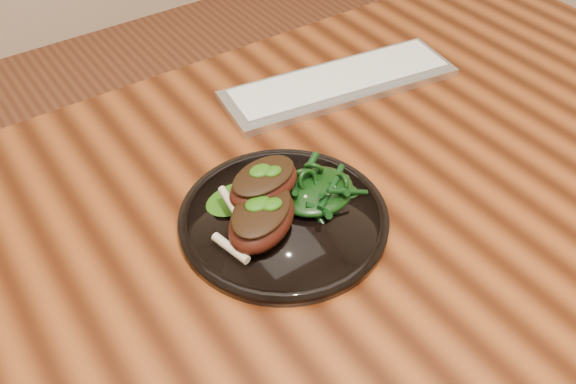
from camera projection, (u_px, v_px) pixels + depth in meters
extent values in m
cube|color=#351406|center=(287.00, 224.00, 0.86)|extent=(1.60, 0.80, 0.04)
cylinder|color=#3D210D|center=(452.00, 131.00, 1.62)|extent=(0.06, 0.06, 0.71)
cylinder|color=black|center=(284.00, 219.00, 0.82)|extent=(0.27, 0.27, 0.02)
torus|color=black|center=(284.00, 218.00, 0.82)|extent=(0.27, 0.27, 0.01)
cylinder|color=black|center=(284.00, 217.00, 0.82)|extent=(0.18, 0.18, 0.00)
ellipsoid|color=#3C130B|center=(262.00, 219.00, 0.78)|extent=(0.14, 0.12, 0.04)
ellipsoid|color=black|center=(261.00, 209.00, 0.77)|extent=(0.12, 0.11, 0.01)
cylinder|color=beige|center=(231.00, 248.00, 0.76)|extent=(0.02, 0.06, 0.01)
ellipsoid|color=#154607|center=(261.00, 205.00, 0.77)|extent=(0.03, 0.02, 0.01)
ellipsoid|color=#3C130B|center=(264.00, 185.00, 0.80)|extent=(0.11, 0.09, 0.04)
ellipsoid|color=black|center=(264.00, 175.00, 0.79)|extent=(0.10, 0.08, 0.01)
cylinder|color=beige|center=(229.00, 201.00, 0.79)|extent=(0.02, 0.05, 0.01)
ellipsoid|color=#154607|center=(263.00, 172.00, 0.79)|extent=(0.03, 0.02, 0.01)
ellipsoid|color=#154607|center=(238.00, 198.00, 0.84)|extent=(0.09, 0.06, 0.01)
ellipsoid|color=black|center=(315.00, 191.00, 0.84)|extent=(0.11, 0.09, 0.02)
cube|color=#BBBEC0|center=(339.00, 84.00, 1.06)|extent=(0.41, 0.17, 0.01)
cube|color=white|center=(340.00, 79.00, 1.05)|extent=(0.38, 0.14, 0.01)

